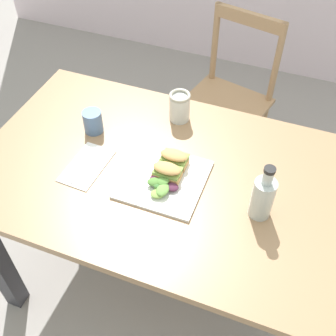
{
  "coord_description": "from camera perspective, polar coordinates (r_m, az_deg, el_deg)",
  "views": [
    {
      "loc": [
        0.33,
        -0.83,
        1.78
      ],
      "look_at": [
        -0.01,
        0.05,
        0.76
      ],
      "focal_mm": 44.62,
      "sensor_mm": 36.0,
      "label": 1
    }
  ],
  "objects": [
    {
      "name": "ground_plane",
      "position": [
        1.99,
        -0.32,
        -16.23
      ],
      "size": [
        8.59,
        8.59,
        0.0
      ],
      "primitive_type": "plane",
      "color": "gray"
    },
    {
      "name": "dining_table",
      "position": [
        1.52,
        -1.31,
        -3.57
      ],
      "size": [
        1.26,
        0.8,
        0.74
      ],
      "color": "#997551",
      "rests_on": "ground"
    },
    {
      "name": "chair_wooden_far",
      "position": [
        2.19,
        8.03,
        8.98
      ],
      "size": [
        0.48,
        0.48,
        0.87
      ],
      "color": "tan",
      "rests_on": "ground"
    },
    {
      "name": "plate_lunch",
      "position": [
        1.38,
        -0.59,
        -1.56
      ],
      "size": [
        0.27,
        0.27,
        0.01
      ],
      "primitive_type": "cube",
      "color": "white",
      "rests_on": "dining_table"
    },
    {
      "name": "sandwich_half_front",
      "position": [
        1.36,
        -0.05,
        -0.48
      ],
      "size": [
        0.09,
        0.06,
        0.06
      ],
      "color": "tan",
      "rests_on": "plate_lunch"
    },
    {
      "name": "sandwich_half_back",
      "position": [
        1.4,
        0.91,
        1.33
      ],
      "size": [
        0.09,
        0.06,
        0.06
      ],
      "color": "tan",
      "rests_on": "plate_lunch"
    },
    {
      "name": "salad_mixed_greens",
      "position": [
        1.34,
        -1.09,
        -2.28
      ],
      "size": [
        0.11,
        0.12,
        0.03
      ],
      "color": "#518438",
      "rests_on": "plate_lunch"
    },
    {
      "name": "napkin_folded",
      "position": [
        1.45,
        -11.01,
        0.32
      ],
      "size": [
        0.13,
        0.21,
        0.0
      ],
      "primitive_type": "cube",
      "rotation": [
        0.0,
        0.0,
        -0.05
      ],
      "color": "white",
      "rests_on": "dining_table"
    },
    {
      "name": "fork_on_napkin",
      "position": [
        1.46,
        -10.66,
        0.86
      ],
      "size": [
        0.03,
        0.19,
        0.0
      ],
      "color": "silver",
      "rests_on": "napkin_folded"
    },
    {
      "name": "bottle_cold_brew",
      "position": [
        1.28,
        12.75,
        -4.15
      ],
      "size": [
        0.07,
        0.07,
        0.2
      ],
      "color": "black",
      "rests_on": "dining_table"
    },
    {
      "name": "mason_jar_iced_tea",
      "position": [
        1.58,
        1.59,
        8.21
      ],
      "size": [
        0.08,
        0.08,
        0.11
      ],
      "color": "#995623",
      "rests_on": "dining_table"
    },
    {
      "name": "cup_extra_side",
      "position": [
        1.56,
        -10.22,
        6.26
      ],
      "size": [
        0.07,
        0.07,
        0.09
      ],
      "primitive_type": "cylinder",
      "color": "#4C6B93",
      "rests_on": "dining_table"
    }
  ]
}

